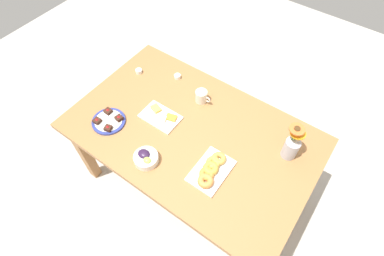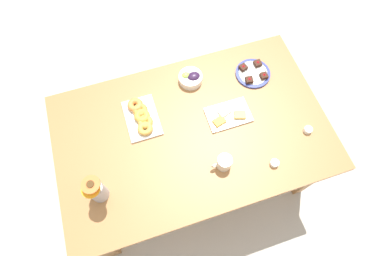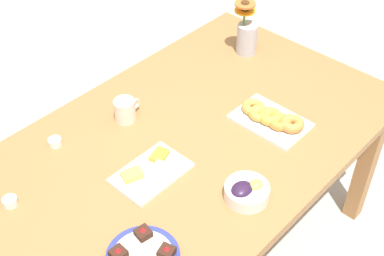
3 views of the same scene
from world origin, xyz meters
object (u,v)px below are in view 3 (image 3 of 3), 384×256
flower_vase (247,35)px  jam_cup_honey (10,201)px  croissant_platter (271,118)px  coffee_mug (125,110)px  dessert_plate (143,256)px  grape_bowl (246,191)px  cheese_platter (151,172)px  jam_cup_berry (55,142)px  dining_table (192,152)px

flower_vase → jam_cup_honey: bearing=179.8°
croissant_platter → flower_vase: size_ratio=1.11×
coffee_mug → dessert_plate: bearing=-127.6°
jam_cup_honey → flower_vase: bearing=-0.2°
coffee_mug → grape_bowl: (-0.00, -0.59, -0.02)m
flower_vase → croissant_platter: bearing=-130.3°
cheese_platter → jam_cup_berry: 0.39m
cheese_platter → dining_table: bearing=6.3°
dessert_plate → coffee_mug: bearing=52.4°
dining_table → dessert_plate: size_ratio=7.19×
cheese_platter → croissant_platter: bearing=-16.2°
flower_vase → dining_table: bearing=-160.5°
coffee_mug → dining_table: bearing=-68.3°
jam_cup_berry → dining_table: bearing=-41.9°
flower_vase → grape_bowl: bearing=-141.5°
flower_vase → cheese_platter: bearing=-164.2°
grape_bowl → cheese_platter: size_ratio=0.57×
coffee_mug → croissant_platter: size_ratio=0.42×
grape_bowl → jam_cup_honey: grape_bowl is taller
dining_table → croissant_platter: size_ratio=5.71×
cheese_platter → flower_vase: size_ratio=1.03×
dining_table → cheese_platter: cheese_platter is taller
coffee_mug → jam_cup_berry: 0.29m
grape_bowl → croissant_platter: size_ratio=0.53×
cheese_platter → jam_cup_berry: size_ratio=5.42×
dining_table → jam_cup_berry: 0.51m
dining_table → flower_vase: size_ratio=6.33×
coffee_mug → cheese_platter: coffee_mug is taller
grape_bowl → cheese_platter: (-0.14, 0.31, -0.02)m
coffee_mug → grape_bowl: bearing=-90.0°
croissant_platter → jam_cup_honey: croissant_platter is taller
coffee_mug → cheese_platter: (-0.14, -0.28, -0.04)m
jam_cup_honey → jam_cup_berry: bearing=24.8°
dining_table → coffee_mug: size_ratio=13.70×
jam_cup_berry → flower_vase: flower_vase is taller
coffee_mug → grape_bowl: 0.59m
croissant_platter → coffee_mug: bearing=130.3°
flower_vase → jam_cup_berry: bearing=172.2°
dining_table → jam_cup_honey: size_ratio=33.33×
coffee_mug → jam_cup_honey: bearing=-175.5°
dining_table → coffee_mug: 0.30m
dining_table → grape_bowl: grape_bowl is taller
coffee_mug → flower_vase: 0.68m
croissant_platter → jam_cup_berry: croissant_platter is taller
dining_table → grape_bowl: size_ratio=10.73×
cheese_platter → flower_vase: 0.85m
croissant_platter → jam_cup_honey: size_ratio=5.83×
croissant_platter → dessert_plate: bearing=-173.4°
grape_bowl → jam_cup_honey: size_ratio=3.11×
cheese_platter → jam_cup_honey: bearing=149.8°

